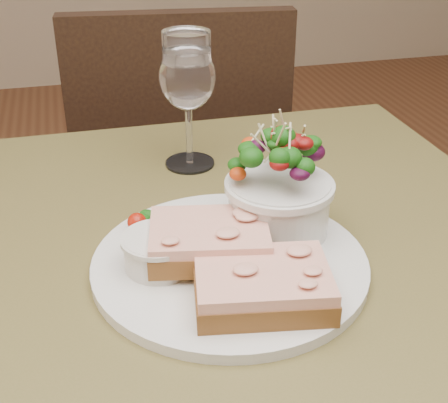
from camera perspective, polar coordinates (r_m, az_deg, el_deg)
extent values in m
cube|color=#4F4922|center=(0.70, -1.32, -6.49)|extent=(0.80, 0.80, 0.04)
cylinder|color=black|center=(1.27, 10.55, -9.36)|extent=(0.05, 0.05, 0.71)
cube|color=black|center=(1.47, -4.18, 1.11)|extent=(0.47, 0.47, 0.04)
cube|color=black|center=(1.20, -3.94, 6.42)|extent=(0.42, 0.09, 0.45)
cube|color=black|center=(1.59, -3.89, -6.09)|extent=(0.40, 0.40, 0.45)
cylinder|color=silver|center=(0.67, 0.53, -5.69)|extent=(0.29, 0.29, 0.01)
cube|color=#523416|center=(0.60, 3.53, -8.07)|extent=(0.14, 0.11, 0.02)
cube|color=#FFEDC1|center=(0.59, 3.58, -6.74)|extent=(0.14, 0.11, 0.01)
cube|color=#523416|center=(0.65, -1.35, -3.98)|extent=(0.14, 0.11, 0.02)
cube|color=#FFEDC1|center=(0.64, -1.37, -2.72)|extent=(0.14, 0.11, 0.01)
cylinder|color=beige|center=(0.64, -5.99, -4.58)|extent=(0.07, 0.07, 0.04)
cylinder|color=brown|center=(0.64, -6.06, -3.45)|extent=(0.06, 0.06, 0.01)
cylinder|color=silver|center=(0.70, 5.01, -0.38)|extent=(0.11, 0.11, 0.06)
ellipsoid|color=#11370A|center=(0.67, 5.21, 3.78)|extent=(0.10, 0.10, 0.06)
ellipsoid|color=#11370A|center=(0.72, -6.86, -1.70)|extent=(0.04, 0.04, 0.01)
sphere|color=#971508|center=(0.71, -7.96, -1.90)|extent=(0.02, 0.02, 0.02)
cylinder|color=white|center=(0.89, -3.13, 3.53)|extent=(0.07, 0.07, 0.00)
cylinder|color=white|center=(0.87, -3.22, 6.32)|extent=(0.01, 0.01, 0.09)
ellipsoid|color=white|center=(0.85, -3.37, 11.33)|extent=(0.08, 0.08, 0.09)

